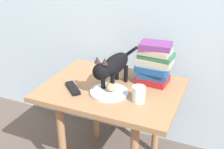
{
  "coord_description": "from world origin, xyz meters",
  "views": [
    {
      "loc": [
        0.58,
        -1.33,
        1.33
      ],
      "look_at": [
        0.0,
        0.0,
        0.65
      ],
      "focal_mm": 46.02,
      "sensor_mm": 36.0,
      "label": 1
    }
  ],
  "objects_px": {
    "side_table": "(112,99)",
    "tv_remote": "(73,88)",
    "book_stack": "(154,63)",
    "bread_roll": "(111,86)",
    "cat": "(113,66)",
    "candle_jar": "(139,95)",
    "plate": "(109,92)"
  },
  "relations": [
    {
      "from": "side_table",
      "to": "book_stack",
      "type": "relative_size",
      "value": 3.19
    },
    {
      "from": "bread_roll",
      "to": "book_stack",
      "type": "distance_m",
      "value": 0.29
    },
    {
      "from": "candle_jar",
      "to": "plate",
      "type": "bearing_deg",
      "value": 174.83
    },
    {
      "from": "side_table",
      "to": "cat",
      "type": "distance_m",
      "value": 0.21
    },
    {
      "from": "bread_roll",
      "to": "candle_jar",
      "type": "relative_size",
      "value": 0.94
    },
    {
      "from": "plate",
      "to": "cat",
      "type": "distance_m",
      "value": 0.14
    },
    {
      "from": "book_stack",
      "to": "tv_remote",
      "type": "relative_size",
      "value": 1.62
    },
    {
      "from": "plate",
      "to": "book_stack",
      "type": "relative_size",
      "value": 0.87
    },
    {
      "from": "plate",
      "to": "bread_roll",
      "type": "height_order",
      "value": "bread_roll"
    },
    {
      "from": "cat",
      "to": "candle_jar",
      "type": "distance_m",
      "value": 0.22
    },
    {
      "from": "plate",
      "to": "tv_remote",
      "type": "bearing_deg",
      "value": -167.96
    },
    {
      "from": "bread_roll",
      "to": "candle_jar",
      "type": "distance_m",
      "value": 0.17
    },
    {
      "from": "side_table",
      "to": "tv_remote",
      "type": "height_order",
      "value": "tv_remote"
    },
    {
      "from": "bread_roll",
      "to": "book_stack",
      "type": "xyz_separation_m",
      "value": [
        0.17,
        0.22,
        0.08
      ]
    },
    {
      "from": "plate",
      "to": "tv_remote",
      "type": "distance_m",
      "value": 0.21
    },
    {
      "from": "bread_roll",
      "to": "tv_remote",
      "type": "relative_size",
      "value": 0.53
    },
    {
      "from": "candle_jar",
      "to": "tv_remote",
      "type": "height_order",
      "value": "candle_jar"
    },
    {
      "from": "side_table",
      "to": "bread_roll",
      "type": "bearing_deg",
      "value": -69.31
    },
    {
      "from": "cat",
      "to": "candle_jar",
      "type": "bearing_deg",
      "value": -25.38
    },
    {
      "from": "book_stack",
      "to": "tv_remote",
      "type": "bearing_deg",
      "value": -144.61
    },
    {
      "from": "plate",
      "to": "cat",
      "type": "bearing_deg",
      "value": 97.91
    },
    {
      "from": "book_stack",
      "to": "plate",
      "type": "bearing_deg",
      "value": -128.27
    },
    {
      "from": "bread_roll",
      "to": "side_table",
      "type": "bearing_deg",
      "value": 110.69
    },
    {
      "from": "side_table",
      "to": "candle_jar",
      "type": "distance_m",
      "value": 0.24
    },
    {
      "from": "side_table",
      "to": "candle_jar",
      "type": "relative_size",
      "value": 9.14
    },
    {
      "from": "side_table",
      "to": "book_stack",
      "type": "xyz_separation_m",
      "value": [
        0.2,
        0.16,
        0.2
      ]
    },
    {
      "from": "candle_jar",
      "to": "tv_remote",
      "type": "bearing_deg",
      "value": -175.81
    },
    {
      "from": "plate",
      "to": "cat",
      "type": "height_order",
      "value": "cat"
    },
    {
      "from": "cat",
      "to": "tv_remote",
      "type": "bearing_deg",
      "value": -149.32
    },
    {
      "from": "cat",
      "to": "tv_remote",
      "type": "height_order",
      "value": "cat"
    },
    {
      "from": "side_table",
      "to": "book_stack",
      "type": "bearing_deg",
      "value": 38.73
    },
    {
      "from": "tv_remote",
      "to": "book_stack",
      "type": "bearing_deg",
      "value": 77.76
    }
  ]
}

